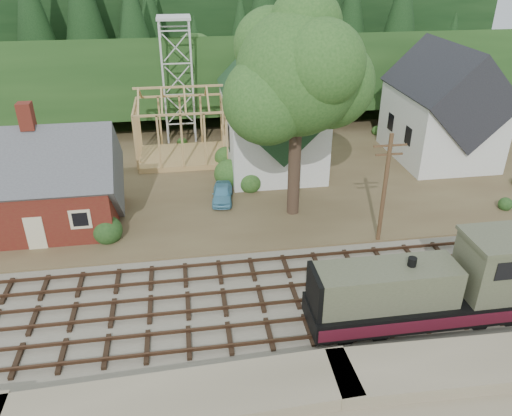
{
  "coord_description": "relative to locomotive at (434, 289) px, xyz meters",
  "views": [
    {
      "loc": [
        -5.85,
        -22.76,
        18.37
      ],
      "look_at": [
        -1.44,
        6.0,
        3.0
      ],
      "focal_mm": 35.0,
      "sensor_mm": 36.0,
      "label": 1
    }
  ],
  "objects": [
    {
      "name": "car_red",
      "position": [
        11.48,
        18.91,
        -1.22
      ],
      "size": [
        5.25,
        4.07,
        1.32
      ],
      "primitive_type": "imported",
      "rotation": [
        0.0,
        0.0,
        1.12
      ],
      "color": "#B60E12",
      "rests_on": "village_flat"
    },
    {
      "name": "telegraph_pole_near",
      "position": [
        0.23,
        8.2,
        2.06
      ],
      "size": [
        2.2,
        0.28,
        8.0
      ],
      "color": "#4C331E",
      "rests_on": "ground"
    },
    {
      "name": "locomotive",
      "position": [
        0.0,
        0.0,
        0.0
      ],
      "size": [
        12.41,
        3.1,
        4.95
      ],
      "color": "black",
      "rests_on": "railroad_bed"
    },
    {
      "name": "car_blue",
      "position": [
        -9.89,
        15.7,
        -1.23
      ],
      "size": [
        2.02,
        3.98,
        1.3
      ],
      "primitive_type": "imported",
      "rotation": [
        0.0,
        0.0,
        -0.13
      ],
      "color": "#5FAACC",
      "rests_on": "village_flat"
    },
    {
      "name": "ridge",
      "position": [
        -6.77,
        61.0,
        -2.18
      ],
      "size": [
        80.0,
        20.0,
        12.0
      ],
      "primitive_type": "cube",
      "color": "black",
      "rests_on": "ground"
    },
    {
      "name": "church",
      "position": [
        -4.77,
        22.68,
        3.0
      ],
      "size": [
        8.4,
        15.17,
        13.0
      ],
      "color": "silver",
      "rests_on": "village_flat"
    },
    {
      "name": "big_tree",
      "position": [
        -4.6,
        13.08,
        8.03
      ],
      "size": [
        10.9,
        8.4,
        14.7
      ],
      "color": "#38281E",
      "rests_on": "village_flat"
    },
    {
      "name": "depot",
      "position": [
        -22.77,
        14.0,
        1.03
      ],
      "size": [
        10.8,
        7.41,
        9.0
      ],
      "color": "#5E1915",
      "rests_on": "village_flat"
    },
    {
      "name": "farmhouse",
      "position": [
        11.23,
        22.0,
        2.68
      ],
      "size": [
        8.4,
        10.8,
        10.6
      ],
      "color": "silver",
      "rests_on": "village_flat"
    },
    {
      "name": "ground",
      "position": [
        -6.77,
        3.0,
        -2.18
      ],
      "size": [
        140.0,
        140.0,
        0.0
      ],
      "primitive_type": "plane",
      "color": "#384C1E",
      "rests_on": "ground"
    },
    {
      "name": "timber_frame",
      "position": [
        -12.77,
        25.0,
        1.08
      ],
      "size": [
        8.2,
        6.2,
        6.99
      ],
      "color": "tan",
      "rests_on": "village_flat"
    },
    {
      "name": "lattice_tower",
      "position": [
        -12.77,
        31.0,
        7.85
      ],
      "size": [
        3.2,
        3.2,
        12.12
      ],
      "color": "silver",
      "rests_on": "village_flat"
    },
    {
      "name": "hillside",
      "position": [
        -6.77,
        45.0,
        -2.18
      ],
      "size": [
        70.0,
        28.96,
        12.74
      ],
      "primitive_type": "cube",
      "rotation": [
        -0.17,
        0.0,
        0.0
      ],
      "color": "#1E3F19",
      "rests_on": "ground"
    },
    {
      "name": "railroad_bed",
      "position": [
        -6.77,
        3.0,
        -2.1
      ],
      "size": [
        64.0,
        11.0,
        0.16
      ],
      "primitive_type": "cube",
      "color": "#726B5B",
      "rests_on": "ground"
    },
    {
      "name": "patio_set",
      "position": [
        -22.22,
        11.64,
        0.04
      ],
      "size": [
        2.03,
        2.03,
        2.26
      ],
      "color": "silver",
      "rests_on": "village_flat"
    },
    {
      "name": "village_flat",
      "position": [
        -6.77,
        21.0,
        -2.03
      ],
      "size": [
        64.0,
        26.0,
        0.3
      ],
      "primitive_type": "cube",
      "color": "brown",
      "rests_on": "ground"
    }
  ]
}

